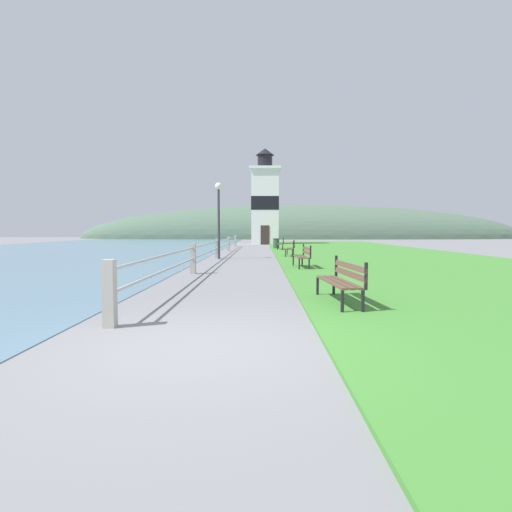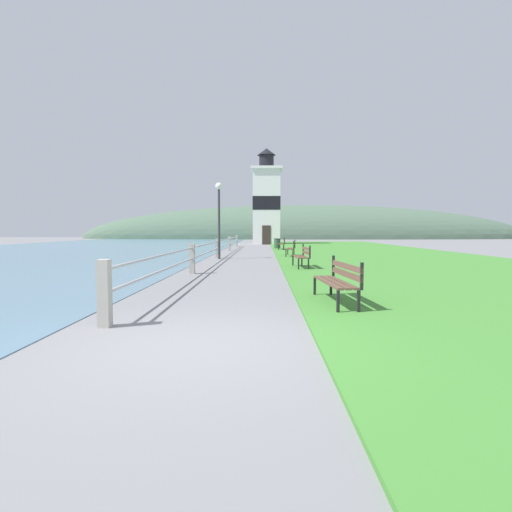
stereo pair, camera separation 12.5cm
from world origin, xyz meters
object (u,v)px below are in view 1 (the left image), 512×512
park_bench_far (291,247)px  park_bench_by_lighthouse (281,243)px  park_bench_midway (303,255)px  lighthouse (265,202)px  lamp_post (219,206)px  trash_bin (276,244)px  park_bench_near (342,278)px

park_bench_far → park_bench_by_lighthouse: 7.58m
park_bench_midway → lighthouse: lighthouse is taller
lamp_post → trash_bin: bearing=73.1°
park_bench_near → lamp_post: 13.52m
lighthouse → lamp_post: size_ratio=2.57×
park_bench_far → lighthouse: bearing=-80.1°
park_bench_by_lighthouse → trash_bin: park_bench_by_lighthouse is taller
park_bench_midway → lamp_post: lamp_post is taller
trash_bin → park_bench_near: bearing=-89.0°
park_bench_near → trash_bin: (-0.42, 23.97, -0.12)m
park_bench_far → trash_bin: bearing=-80.7°
park_bench_by_lighthouse → trash_bin: 1.90m
park_bench_near → park_bench_far: same height
park_bench_far → lamp_post: size_ratio=0.51×
park_bench_midway → trash_bin: size_ratio=2.01×
lamp_post → park_bench_midway: bearing=-53.5°
lighthouse → trash_bin: size_ratio=12.14×
park_bench_by_lighthouse → park_bench_far: bearing=95.1°
park_bench_far → park_bench_midway: bearing=95.7°
park_bench_midway → lighthouse: 27.80m
park_bench_by_lighthouse → lamp_post: 10.28m
park_bench_near → lamp_post: bearing=-78.3°
park_bench_far → park_bench_by_lighthouse: (-0.17, 7.57, -0.00)m
park_bench_far → trash_bin: park_bench_far is taller
park_bench_midway → trash_bin: (-0.43, 16.39, -0.11)m
lamp_post → park_bench_by_lighthouse: bearing=68.1°
park_bench_midway → park_bench_by_lighthouse: (-0.11, 14.52, 0.00)m
trash_bin → park_bench_far: bearing=-87.0°
lighthouse → lamp_post: 22.51m
park_bench_midway → park_bench_far: same height
park_bench_by_lighthouse → lighthouse: size_ratio=0.18×
trash_bin → lighthouse: bearing=94.1°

